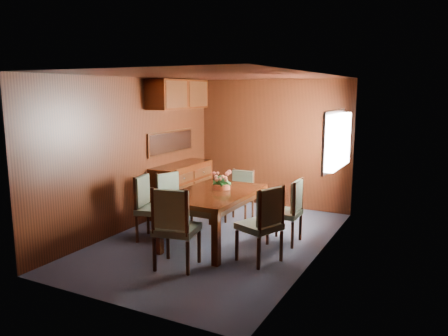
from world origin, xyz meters
The scene contains 11 objects.
ground centered at (0.00, 0.00, 0.00)m, with size 4.50×4.50×0.00m, color #323544.
room_shell centered at (-0.10, 0.33, 1.63)m, with size 3.06×4.52×2.41m.
sideboard centered at (-1.25, 1.00, 0.45)m, with size 0.48×1.40×0.90m, color black.
dining_table centered at (0.01, -0.11, 0.65)m, with size 1.02×1.62×0.76m.
chair_left_near centered at (-0.91, -0.42, 0.54)m, with size 0.54×0.55×0.97m.
chair_left_far centered at (-0.85, 0.09, 0.52)m, with size 0.54×0.55×0.93m.
chair_right_near centered at (0.94, -0.49, 0.56)m, with size 0.61×0.62×1.02m.
chair_right_far centered at (1.00, 0.36, 0.53)m, with size 0.44×0.46×0.95m.
chair_head centered at (0.05, -1.19, 0.59)m, with size 0.58×0.57×1.05m.
chair_foot centered at (-0.11, 1.07, 0.48)m, with size 0.43×0.42×0.87m.
flower_centerpiece centered at (0.03, 0.09, 0.90)m, with size 0.28×0.28×0.28m.
Camera 1 is at (2.95, -5.47, 2.19)m, focal length 35.00 mm.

